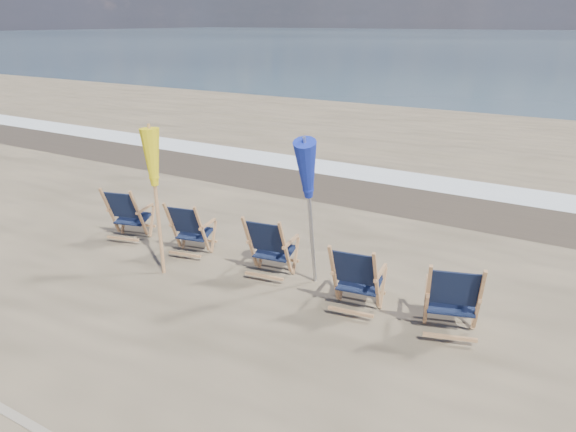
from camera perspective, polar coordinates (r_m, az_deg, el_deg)
name	(u,v)px	position (r m, az deg, el deg)	size (l,w,h in m)	color
surf_foam	(418,181)	(14.17, 13.10, 3.51)	(200.00, 1.40, 0.01)	silver
wet_sand_strip	(396,196)	(12.81, 10.89, 1.99)	(200.00, 2.60, 0.00)	#42362A
beach_chair_0	(139,216)	(10.10, -14.89, 0.02)	(0.66, 0.74, 1.03)	black
beach_chair_1	(202,232)	(9.21, -8.73, -1.58)	(0.63, 0.71, 0.98)	black
beach_chair_2	(285,251)	(8.29, -0.28, -3.53)	(0.67, 0.75, 1.04)	black
beach_chair_3	(376,284)	(7.39, 8.95, -6.80)	(0.66, 0.74, 1.03)	black
beach_chair_4	(479,304)	(7.15, 18.83, -8.43)	(0.68, 0.77, 1.07)	black
umbrella_yellow	(154,166)	(8.50, -13.46, 4.98)	(0.30, 0.30, 2.24)	#AD7A4D
umbrella_blue	(312,164)	(7.52, 2.42, 5.29)	(0.30, 0.30, 2.46)	#A5A5AD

